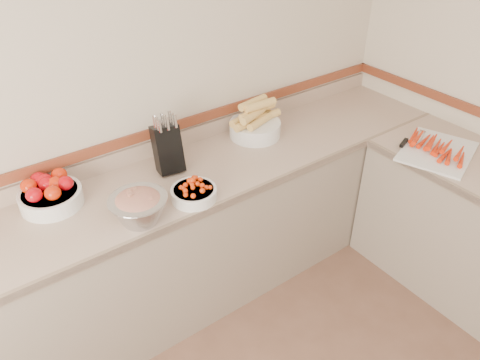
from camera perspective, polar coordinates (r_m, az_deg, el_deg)
back_wall at (r=2.64m, az=-14.81°, el=9.33°), size 4.00×0.00×4.00m
counter_back at (r=2.85m, az=-9.70°, el=-8.45°), size 4.00×0.65×1.08m
knife_block at (r=2.65m, az=-8.84°, el=3.94°), size 0.17×0.20×0.35m
tomato_bowl at (r=2.57m, az=-22.17°, el=-1.50°), size 0.32×0.32×0.16m
cherry_tomato_bowl at (r=2.44m, az=-5.67°, el=-1.45°), size 0.24×0.24×0.13m
corn_bowl at (r=3.00m, az=1.84°, el=6.89°), size 0.36×0.33×0.24m
rhubarb_bowl at (r=2.32m, az=-12.23°, el=-3.22°), size 0.29×0.29×0.16m
cutting_board at (r=3.09m, az=22.81°, el=3.51°), size 0.59×0.52×0.07m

